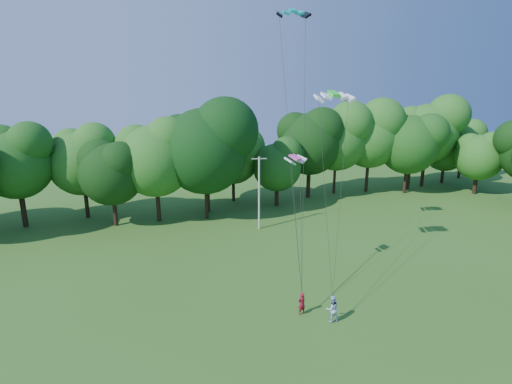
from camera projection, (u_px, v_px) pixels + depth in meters
name	position (u px, v px, depth m)	size (l,w,h in m)	color
utility_pole	(259.00, 193.00, 42.34)	(1.56, 0.46, 7.92)	beige
kite_flyer_left	(302.00, 304.00, 26.95)	(0.58, 0.38, 1.59)	maroon
kite_flyer_right	(332.00, 309.00, 26.09)	(0.89, 0.70, 1.84)	#A6C3E7
kite_teal	(293.00, 10.00, 31.69)	(2.88, 1.80, 0.52)	#059C93
kite_green	(334.00, 94.00, 30.28)	(3.17, 1.88, 0.49)	#22E629
kite_pink	(295.00, 157.00, 29.25)	(1.94, 1.47, 0.39)	#FF46B9
tree_back_center	(204.00, 136.00, 44.33)	(10.62, 10.62, 15.45)	black
tree_back_east	(412.00, 143.00, 58.35)	(7.71, 7.71, 11.22)	#371E16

